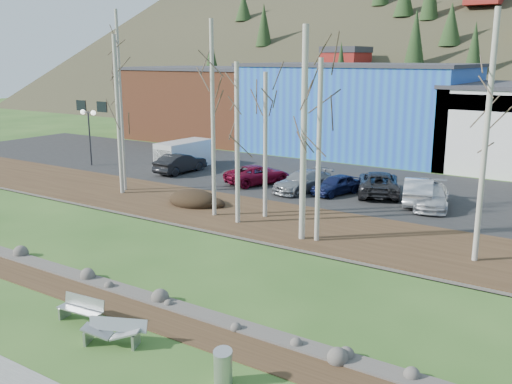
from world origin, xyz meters
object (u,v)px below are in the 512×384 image
Objects in this scene: car_2 at (258,174)px; car_4 at (336,185)px; car_1 at (180,163)px; car_6 at (378,183)px; seagull at (96,311)px; car_0 at (176,161)px; bench_damaged at (114,332)px; van_grey at (182,155)px; street_lamp at (89,122)px; litter_bin at (223,368)px; car_3 at (302,181)px; car_5 at (419,190)px; car_7 at (432,196)px; bench_intact at (81,309)px.

car_4 is at bearing -155.05° from car_2.
car_1 is 0.84× the size of car_6.
seagull is 0.10× the size of car_0.
bench_damaged is 0.40× the size of van_grey.
street_lamp is at bearing 12.93° from car_1.
street_lamp is at bearing -3.41° from car_0.
car_6 is (1.58, 22.29, 0.72)m from seagull.
bench_damaged is at bearing -177.82° from litter_bin.
car_4 is 2.75m from car_6.
car_6 reaches higher than litter_bin.
car_1 is at bearing -169.57° from car_3.
car_5 is at bearing 24.08° from car_4.
car_5 is at bearing 21.55° from car_3.
car_7 reaches higher than seagull.
car_4 is (2.21, 0.55, -0.04)m from car_3.
car_5 is at bearing 141.31° from car_6.
car_1 is 13.16m from car_4.
street_lamp is at bearing -151.44° from van_grey.
litter_bin is 25.12m from car_2.
car_1 is 0.95× the size of car_5.
seagull is 21.56m from car_7.
bench_intact is at bearing 176.75° from litter_bin.
litter_bin is (6.36, -0.36, 0.02)m from bench_intact.
street_lamp is 0.92× the size of van_grey.
car_6 reaches higher than car_0.
car_4 is at bearing 155.88° from car_0.
car_7 is (6.21, 0.07, 0.04)m from car_4.
street_lamp is at bearing 29.65° from car_2.
van_grey is (-1.26, 1.69, 0.31)m from car_1.
litter_bin is at bearing 78.06° from car_5.
car_1 is at bearing 117.07° from bench_intact.
car_6 is 4.18m from car_7.
car_5 is (26.61, 2.61, -2.79)m from street_lamp.
car_0 is 8.22m from car_2.
bench_damaged is at bearing 127.73° from car_1.
car_5 is (19.42, 0.18, 0.07)m from car_0.
car_0 is (-16.98, 22.35, 0.43)m from bench_damaged.
bench_intact is 22.90m from car_6.
car_5 is at bearing 8.40° from street_lamp.
car_7 is (27.61, 1.99, -2.90)m from street_lamp.
van_grey reaches higher than car_3.
car_7 is at bearing 56.84° from bench_damaged.
bench_damaged is at bearing -113.53° from car_7.
car_0 is at bearing 18.38° from car_2.
car_2 is at bearing 101.35° from bench_intact.
street_lamp is 1.08× the size of car_0.
car_1 is at bearing -162.46° from car_4.
car_1 reaches higher than car_2.
litter_bin is at bearing 15.08° from seagull.
car_6 is at bearing 79.73° from bench_intact.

